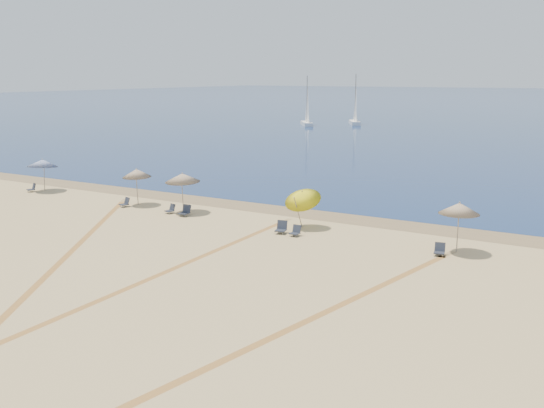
{
  "coord_description": "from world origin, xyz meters",
  "views": [
    {
      "loc": [
        16.74,
        -9.82,
        8.69
      ],
      "look_at": [
        0.0,
        20.0,
        1.3
      ],
      "focal_mm": 39.56,
      "sensor_mm": 36.0,
      "label": 1
    }
  ],
  "objects": [
    {
      "name": "chair_2",
      "position": [
        -7.25,
        19.65,
        0.26
      ],
      "size": [
        0.63,
        0.69,
        0.59
      ],
      "rotation": [
        0.0,
        0.0,
        -0.29
      ],
      "color": "#1D222E",
      "rests_on": "ground"
    },
    {
      "name": "chair_1",
      "position": [
        -11.14,
        19.67,
        0.28
      ],
      "size": [
        0.68,
        0.74,
        0.63
      ],
      "rotation": [
        0.0,
        0.0,
        -0.32
      ],
      "color": "#1D222E",
      "rests_on": "ground"
    },
    {
      "name": "umbrella_1",
      "position": [
        -10.82,
        20.57,
        2.19
      ],
      "size": [
        1.95,
        1.97,
        2.53
      ],
      "color": "gray",
      "rests_on": "ground"
    },
    {
      "name": "wet_sand",
      "position": [
        0.0,
        24.0,
        0.0
      ],
      "size": [
        500.0,
        500.0,
        0.0
      ],
      "primitive_type": "plane",
      "color": "olive",
      "rests_on": "ground"
    },
    {
      "name": "chair_6",
      "position": [
        10.09,
        18.88,
        0.27
      ],
      "size": [
        0.59,
        0.66,
        0.61
      ],
      "rotation": [
        0.0,
        0.0,
        0.15
      ],
      "color": "#1D222E",
      "rests_on": "ground"
    },
    {
      "name": "chair_5",
      "position": [
        2.26,
        18.64,
        0.26
      ],
      "size": [
        0.53,
        0.61,
        0.6
      ],
      "rotation": [
        0.0,
        0.0,
        -0.06
      ],
      "color": "#1D222E",
      "rests_on": "ground"
    },
    {
      "name": "umbrella_0",
      "position": [
        -20.48,
        20.9,
        2.14
      ],
      "size": [
        2.29,
        2.33,
        2.5
      ],
      "color": "gray",
      "rests_on": "ground"
    },
    {
      "name": "umbrella_3",
      "position": [
        1.76,
        20.39,
        1.87
      ],
      "size": [
        2.12,
        2.13,
        2.62
      ],
      "color": "gray",
      "rests_on": "ground"
    },
    {
      "name": "chair_3",
      "position": [
        -5.97,
        19.51,
        0.31
      ],
      "size": [
        0.58,
        0.68,
        0.7
      ],
      "rotation": [
        0.0,
        0.0,
        -0.01
      ],
      "color": "#1D222E",
      "rests_on": "ground"
    },
    {
      "name": "sailboat_3",
      "position": [
        -29.55,
        85.18,
        2.58
      ],
      "size": [
        4.43,
        5.55,
        8.53
      ],
      "rotation": [
        0.0,
        0.0,
        0.6
      ],
      "color": "white",
      "rests_on": "ocean"
    },
    {
      "name": "tire_tracks",
      "position": [
        0.61,
        7.45,
        0.0
      ],
      "size": [
        49.16,
        40.48,
        0.0
      ],
      "color": "tan",
      "rests_on": "ground"
    },
    {
      "name": "umbrella_4",
      "position": [
        10.7,
        19.81,
        2.25
      ],
      "size": [
        2.0,
        2.0,
        2.59
      ],
      "color": "gray",
      "rests_on": "ground"
    },
    {
      "name": "umbrella_2",
      "position": [
        -6.71,
        20.25,
        2.26
      ],
      "size": [
        2.24,
        2.27,
        2.61
      ],
      "color": "gray",
      "rests_on": "ground"
    },
    {
      "name": "chair_4",
      "position": [
        1.29,
        18.77,
        0.31
      ],
      "size": [
        0.7,
        0.78,
        0.7
      ],
      "rotation": [
        0.0,
        0.0,
        0.21
      ],
      "color": "#1D222E",
      "rests_on": "ground"
    },
    {
      "name": "sailboat_2",
      "position": [
        -23.04,
        91.38,
        2.67
      ],
      "size": [
        4.11,
        5.95,
        8.84
      ],
      "rotation": [
        0.0,
        0.0,
        0.49
      ],
      "color": "white",
      "rests_on": "ocean"
    },
    {
      "name": "chair_0",
      "position": [
        -21.01,
        20.21,
        0.28
      ],
      "size": [
        0.72,
        0.77,
        0.63
      ],
      "rotation": [
        0.0,
        0.0,
        -0.41
      ],
      "color": "#1D222E",
      "rests_on": "ground"
    }
  ]
}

